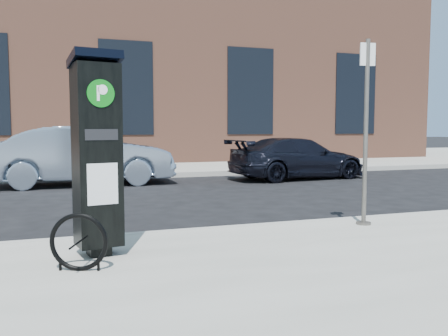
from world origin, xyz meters
name	(u,v)px	position (x,y,z in m)	size (l,w,h in m)	color
ground	(242,236)	(0.00, 0.00, 0.00)	(120.00, 120.00, 0.00)	black
sidewalk_far	(121,162)	(0.00, 14.00, 0.07)	(60.00, 12.00, 0.15)	gray
curb_near	(242,231)	(0.00, -0.02, 0.07)	(60.00, 0.12, 0.16)	#9E9B93
curb_far	(145,176)	(0.00, 8.02, 0.07)	(60.00, 0.12, 0.16)	#9E9B93
building	(112,72)	(0.00, 17.00, 4.15)	(28.00, 10.05, 8.25)	brown
parking_kiosk	(97,152)	(-2.00, -0.95, 1.25)	(0.57, 0.52, 2.15)	black
sign_pole	(366,134)	(1.65, -0.49, 1.43)	(0.23, 0.21, 2.57)	#534F49
bike_rack	(79,242)	(-2.22, -1.46, 0.42)	(0.54, 0.24, 0.56)	black
car_silver	(82,156)	(-1.85, 6.92, 0.78)	(1.64, 4.71, 1.55)	gray
car_dark	(298,158)	(4.28, 6.48, 0.61)	(1.71, 4.20, 1.22)	black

